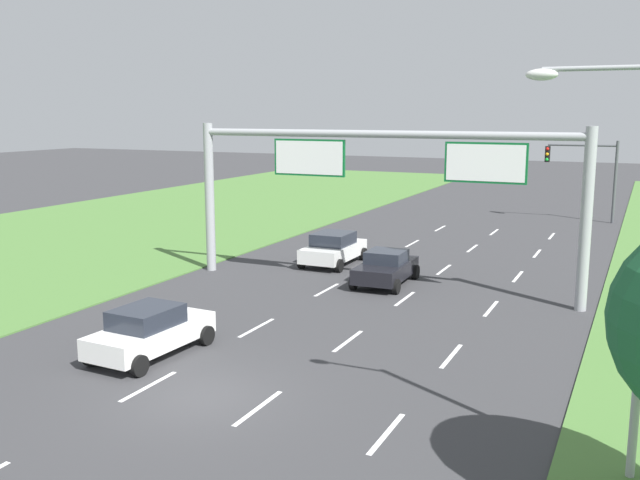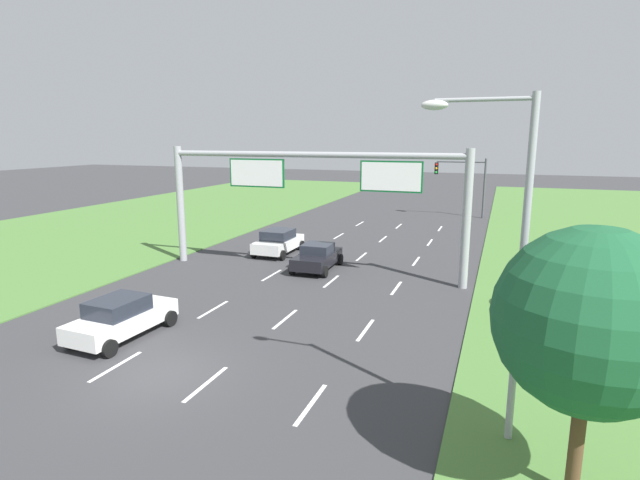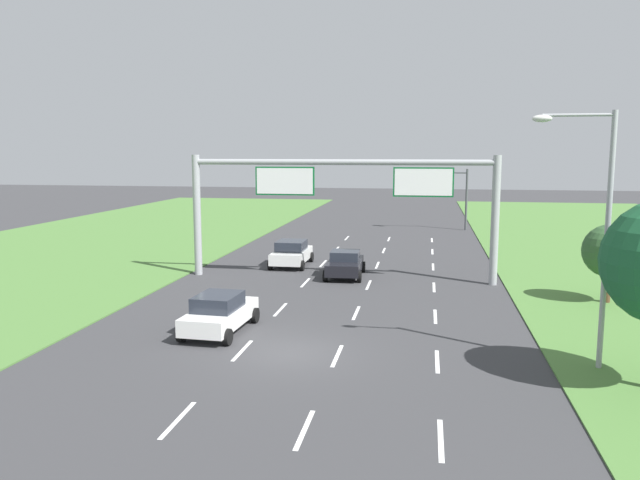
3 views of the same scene
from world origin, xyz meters
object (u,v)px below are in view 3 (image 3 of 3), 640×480
Objects in this scene: street_lamp at (596,218)px; traffic_light_mast at (445,188)px; car_near_red at (291,253)px; roadside_tree_mid at (609,251)px; car_lead_silver at (220,313)px; sign_gantry at (343,193)px; car_mid_lane at (345,264)px.

traffic_light_mast is at bearing 95.82° from street_lamp.
traffic_light_mast is (10.00, 20.22, 3.05)m from car_near_red.
traffic_light_mast reaches higher than car_near_red.
roadside_tree_mid is at bearing -22.83° from car_near_red.
car_lead_silver is 12.34m from sign_gantry.
street_lamp is (13.48, -1.97, 4.28)m from car_lead_silver.
traffic_light_mast is (6.24, 23.91, -1.04)m from sign_gantry.
roadside_tree_mid is at bearing 71.89° from street_lamp.
sign_gantry is at bearing -44.59° from car_near_red.
roadside_tree_mid reaches higher than car_lead_silver.
traffic_light_mast is at bearing 104.25° from roadside_tree_mid.
sign_gantry is (-0.03, -0.85, 4.15)m from car_mid_lane.
traffic_light_mast reaches higher than roadside_tree_mid.
car_near_red is 0.25× the size of sign_gantry.
street_lamp is at bearing -108.11° from roadside_tree_mid.
street_lamp is at bearing -50.71° from car_near_red.
sign_gantry is at bearing 75.75° from car_lead_silver.
street_lamp is (10.02, -13.08, 0.18)m from sign_gantry.
street_lamp is at bearing -84.18° from traffic_light_mast.
car_lead_silver is at bearing -155.15° from roadside_tree_mid.
car_mid_lane is 17.68m from street_lamp.
street_lamp reaches higher than traffic_light_mast.
roadside_tree_mid is (6.94, -27.32, -1.34)m from traffic_light_mast.
traffic_light_mast is (9.71, 35.03, 3.07)m from car_lead_silver.
car_lead_silver is 0.25× the size of sign_gantry.
traffic_light_mast is at bearing 75.36° from sign_gantry.
car_near_red is 22.77m from traffic_light_mast.
street_lamp is at bearing -55.99° from car_mid_lane.
sign_gantry reaches higher than roadside_tree_mid.
car_mid_lane is 0.49× the size of street_lamp.
sign_gantry is (3.46, 11.11, 4.10)m from car_lead_silver.
street_lamp reaches higher than car_mid_lane.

